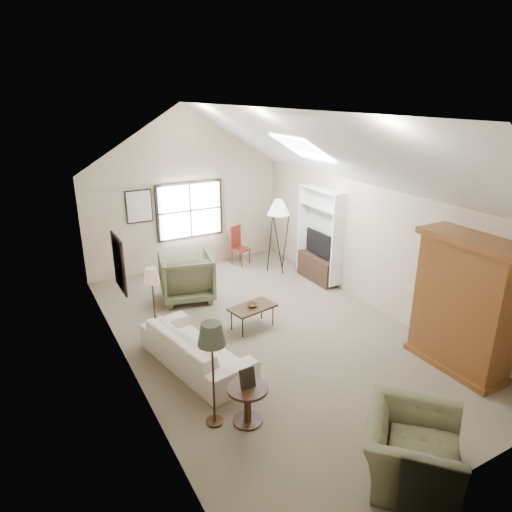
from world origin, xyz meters
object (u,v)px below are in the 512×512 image
armoire (464,305)px  side_table (248,405)px  sofa (196,348)px  armchair_near (412,450)px  side_chair (241,246)px  coffee_table (252,317)px  armchair_far (186,277)px

armoire → side_table: 3.73m
sofa → armchair_near: (1.31, -3.34, 0.07)m
armchair_near → side_chair: (1.46, 7.15, 0.11)m
armchair_near → side_chair: bearing=36.8°
sofa → coffee_table: size_ratio=2.55×
armoire → side_chair: bearing=99.2°
armoire → side_table: size_ratio=3.97×
armchair_near → coffee_table: (0.10, 4.01, -0.17)m
armchair_far → side_chair: 2.36m
sofa → side_table: size_ratio=3.99×
armchair_near → sofa: bearing=69.7°
sofa → armchair_far: size_ratio=1.99×
armchair_far → coffee_table: (0.61, -1.83, -0.28)m
armchair_far → coffee_table: bearing=121.0°
side_chair → sofa: bearing=-149.4°
armoire → armchair_near: (-2.40, -1.30, -0.71)m
armchair_far → side_chair: bearing=-134.0°
side_table → coffee_table: bearing=60.1°
armchair_near → side_chair: side_chair is taller
coffee_table → side_table: (-1.31, -2.27, 0.06)m
armchair_near → coffee_table: size_ratio=1.38×
armchair_far → armchair_near: bearing=107.6°
armoire → coffee_table: size_ratio=2.54×
sofa → armchair_near: bearing=-170.0°
side_table → side_chair: size_ratio=0.56×
armchair_near → armchair_far: 5.87m
armoire → armchair_far: bearing=122.7°
armchair_near → armchair_far: bearing=53.3°
armoire → coffee_table: armoire is taller
coffee_table → sofa: bearing=-154.5°
sofa → armchair_far: 2.63m
coffee_table → side_chair: bearing=66.5°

